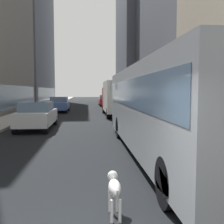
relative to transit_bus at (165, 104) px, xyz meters
The scene contains 11 objects.
ground_plane 29.48m from the transit_bus, 95.46° to the left, with size 120.00×120.00×0.00m, color black.
sidewalk_left 30.55m from the transit_bus, 106.18° to the left, with size 2.40×110.00×0.15m, color #ADA89E.
sidewalk_right 29.49m from the transit_bus, 84.35° to the left, with size 2.40×110.00×0.15m, color #9E9991.
building_left_far 47.76m from the transit_bus, 108.48° to the left, with size 8.82×23.35×26.40m.
building_right_far 44.26m from the transit_bus, 77.55° to the left, with size 11.15×16.06×30.34m.
transit_bus is the anchor object (origin of this frame).
car_white_van 8.97m from the transit_bus, 128.90° to the left, with size 1.81×4.66×1.62m.
car_red_coupe 30.57m from the transit_bus, 90.00° to the left, with size 1.82×4.79×1.62m.
car_blue_hatchback 20.45m from the transit_bus, 105.91° to the left, with size 1.86×4.56×1.62m.
box_truck 14.74m from the transit_bus, 90.00° to the left, with size 2.30×7.50×3.05m.
dalmatian_dog 5.02m from the transit_bus, 116.70° to the right, with size 0.22×0.96×0.72m.
Camera 1 is at (0.15, -3.28, 2.24)m, focal length 42.83 mm.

